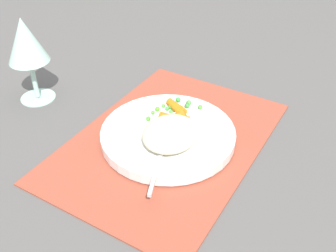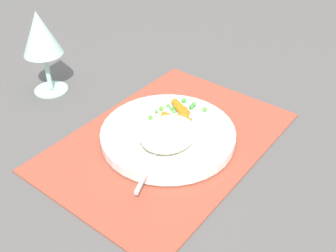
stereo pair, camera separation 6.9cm
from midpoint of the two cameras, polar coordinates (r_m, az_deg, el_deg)
The scene contains 8 objects.
ground_plane at distance 0.73m, azimuth 2.73°, elevation -2.30°, with size 2.40×2.40×0.00m, color #565451.
placemat at distance 0.72m, azimuth 2.74°, elevation -2.11°, with size 0.44×0.31×0.01m, color #9E4733.
plate at distance 0.72m, azimuth 2.77°, elevation -1.34°, with size 0.24×0.24×0.02m, color white.
rice_mound at distance 0.67m, azimuth 2.96°, elevation -1.21°, with size 0.11×0.09×0.04m, color beige.
carrot_portion at distance 0.74m, azimuth 4.02°, elevation 1.33°, with size 0.08×0.07×0.02m.
pea_scatter at distance 0.76m, azimuth 3.96°, elevation 2.17°, with size 0.09×0.08×0.01m.
fork at distance 0.68m, azimuth 2.08°, elevation -2.23°, with size 0.20×0.09×0.01m.
wine_glass at distance 0.84m, azimuth -15.46°, elevation 12.24°, with size 0.08×0.08×0.18m.
Camera 2 is at (-0.45, -0.35, 0.46)m, focal length 42.81 mm.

